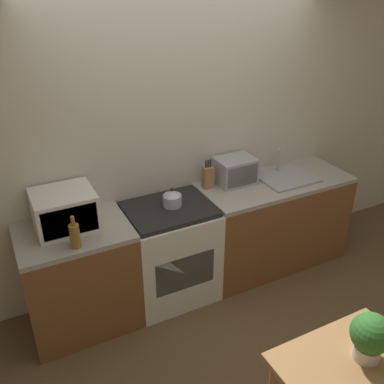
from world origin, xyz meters
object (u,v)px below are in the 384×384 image
(stove_range, at_px, (170,252))
(microwave, at_px, (65,210))
(kettle, at_px, (172,198))
(bottle, at_px, (75,235))
(toaster_oven, at_px, (235,171))

(stove_range, height_order, microwave, microwave)
(microwave, bearing_deg, stove_range, -6.19)
(stove_range, relative_size, kettle, 5.48)
(kettle, height_order, bottle, bottle)
(bottle, bearing_deg, toaster_oven, 13.55)
(microwave, relative_size, bottle, 1.81)
(microwave, bearing_deg, kettle, -5.00)
(stove_range, bearing_deg, toaster_oven, 11.74)
(kettle, relative_size, toaster_oven, 0.47)
(kettle, relative_size, microwave, 0.36)
(kettle, distance_m, microwave, 0.86)
(kettle, bearing_deg, toaster_oven, 11.30)
(kettle, height_order, toaster_oven, toaster_oven)
(kettle, bearing_deg, stove_range, -160.80)
(kettle, bearing_deg, bottle, -164.65)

